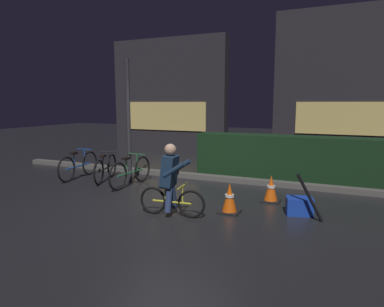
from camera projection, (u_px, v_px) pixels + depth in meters
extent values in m
plane|color=black|center=(170.00, 203.00, 6.64)|extent=(40.00, 40.00, 0.00)
cube|color=#56544F|center=(210.00, 177.00, 8.62)|extent=(12.00, 0.24, 0.12)
cube|color=black|center=(290.00, 158.00, 8.65)|extent=(4.80, 0.70, 1.10)
cube|color=#262328|center=(169.00, 96.00, 13.54)|extent=(4.76, 0.50, 4.39)
cube|color=#F2D172|center=(166.00, 116.00, 13.42)|extent=(3.33, 0.04, 1.10)
cube|color=#262328|center=(357.00, 84.00, 11.46)|extent=(5.39, 0.50, 5.08)
cube|color=#F2D172|center=(354.00, 119.00, 11.38)|extent=(3.77, 0.04, 1.10)
cylinder|color=#2D2D33|center=(129.00, 122.00, 8.19)|extent=(0.10, 0.10, 2.94)
torus|color=black|center=(90.00, 163.00, 9.21)|extent=(0.10, 0.64, 0.64)
torus|color=black|center=(66.00, 169.00, 8.33)|extent=(0.10, 0.64, 0.64)
cylinder|color=#19479E|center=(79.00, 166.00, 8.77)|extent=(0.12, 0.95, 0.04)
cylinder|color=#19479E|center=(74.00, 160.00, 8.59)|extent=(0.03, 0.03, 0.35)
cube|color=black|center=(74.00, 153.00, 8.56)|extent=(0.12, 0.21, 0.05)
cylinder|color=#19479E|center=(85.00, 157.00, 8.98)|extent=(0.03, 0.03, 0.40)
cylinder|color=#19479E|center=(84.00, 149.00, 8.95)|extent=(0.46, 0.06, 0.02)
torus|color=black|center=(112.00, 165.00, 8.94)|extent=(0.22, 0.59, 0.61)
torus|color=black|center=(99.00, 172.00, 8.06)|extent=(0.22, 0.59, 0.61)
cylinder|color=black|center=(106.00, 169.00, 8.50)|extent=(0.30, 0.87, 0.04)
cylinder|color=black|center=(103.00, 163.00, 8.32)|extent=(0.03, 0.03, 0.34)
cube|color=black|center=(103.00, 156.00, 8.30)|extent=(0.15, 0.22, 0.05)
cylinder|color=black|center=(109.00, 159.00, 8.72)|extent=(0.03, 0.03, 0.38)
cylinder|color=black|center=(109.00, 152.00, 8.69)|extent=(0.45, 0.16, 0.02)
torus|color=black|center=(142.00, 169.00, 8.38)|extent=(0.07, 0.63, 0.63)
torus|color=black|center=(118.00, 176.00, 7.54)|extent=(0.07, 0.63, 0.63)
cylinder|color=#236B38|center=(131.00, 172.00, 7.96)|extent=(0.08, 0.94, 0.04)
cylinder|color=#236B38|center=(126.00, 166.00, 7.79)|extent=(0.03, 0.03, 0.35)
cube|color=black|center=(126.00, 159.00, 7.76)|extent=(0.11, 0.20, 0.05)
cylinder|color=#236B38|center=(137.00, 162.00, 8.16)|extent=(0.03, 0.03, 0.40)
cylinder|color=#236B38|center=(137.00, 154.00, 8.13)|extent=(0.46, 0.04, 0.02)
cube|color=black|center=(229.00, 212.00, 6.05)|extent=(0.36, 0.36, 0.03)
cone|color=#EA560F|center=(230.00, 197.00, 6.01)|extent=(0.26, 0.26, 0.50)
cylinder|color=white|center=(230.00, 196.00, 6.01)|extent=(0.16, 0.16, 0.05)
cube|color=black|center=(271.00, 201.00, 6.73)|extent=(0.36, 0.36, 0.03)
cone|color=#EA560F|center=(271.00, 188.00, 6.69)|extent=(0.26, 0.26, 0.50)
cylinder|color=white|center=(271.00, 187.00, 6.69)|extent=(0.16, 0.16, 0.05)
cube|color=#193DB7|center=(299.00, 206.00, 5.94)|extent=(0.51, 0.42, 0.30)
torus|color=black|center=(191.00, 204.00, 5.74)|extent=(0.49, 0.09, 0.48)
torus|color=black|center=(153.00, 200.00, 5.96)|extent=(0.49, 0.09, 0.48)
cylinder|color=gold|center=(172.00, 202.00, 5.85)|extent=(0.70, 0.10, 0.04)
cylinder|color=gold|center=(165.00, 194.00, 5.87)|extent=(0.03, 0.03, 0.26)
cube|color=black|center=(165.00, 186.00, 5.85)|extent=(0.21, 0.12, 0.05)
cylinder|color=gold|center=(182.00, 195.00, 5.77)|extent=(0.03, 0.03, 0.30)
cylinder|color=gold|center=(182.00, 186.00, 5.75)|extent=(0.07, 0.46, 0.02)
cylinder|color=navy|center=(173.00, 197.00, 5.94)|extent=(0.13, 0.22, 0.42)
cylinder|color=navy|center=(169.00, 200.00, 5.76)|extent=(0.13, 0.22, 0.42)
cube|color=#192D47|center=(169.00, 171.00, 5.79)|extent=(0.29, 0.34, 0.54)
sphere|color=tan|center=(170.00, 150.00, 5.73)|extent=(0.20, 0.20, 0.20)
cylinder|color=#192D47|center=(180.00, 167.00, 5.87)|extent=(0.40, 0.12, 0.29)
cylinder|color=#192D47|center=(174.00, 170.00, 5.60)|extent=(0.40, 0.12, 0.29)
ellipsoid|color=maroon|center=(170.00, 171.00, 6.00)|extent=(0.33, 0.19, 0.24)
cylinder|color=black|center=(310.00, 198.00, 5.61)|extent=(0.45, 0.06, 0.77)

